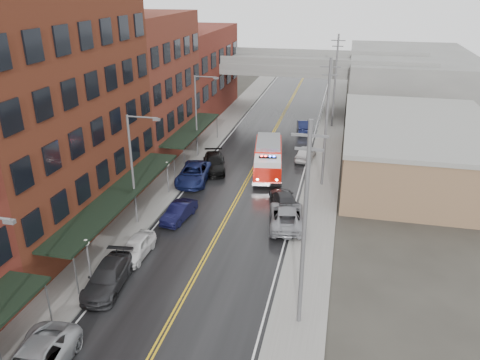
# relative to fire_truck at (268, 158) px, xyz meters

# --- Properties ---
(road) EXTENTS (11.00, 160.00, 0.02)m
(road) POSITION_rel_fire_truck_xyz_m (-1.62, -7.04, -1.65)
(road) COLOR black
(road) RESTS_ON ground
(sidewalk_left) EXTENTS (3.00, 160.00, 0.15)m
(sidewalk_left) POSITION_rel_fire_truck_xyz_m (-8.92, -7.04, -1.58)
(sidewalk_left) COLOR slate
(sidewalk_left) RESTS_ON ground
(sidewalk_right) EXTENTS (3.00, 160.00, 0.15)m
(sidewalk_right) POSITION_rel_fire_truck_xyz_m (5.68, -7.04, -1.58)
(sidewalk_right) COLOR slate
(sidewalk_right) RESTS_ON ground
(curb_left) EXTENTS (0.30, 160.00, 0.15)m
(curb_left) POSITION_rel_fire_truck_xyz_m (-7.27, -7.04, -1.58)
(curb_left) COLOR gray
(curb_left) RESTS_ON ground
(curb_right) EXTENTS (0.30, 160.00, 0.15)m
(curb_right) POSITION_rel_fire_truck_xyz_m (4.03, -7.04, -1.58)
(curb_right) COLOR gray
(curb_right) RESTS_ON ground
(brick_building_b) EXTENTS (9.00, 20.00, 18.00)m
(brick_building_b) POSITION_rel_fire_truck_xyz_m (-14.92, -14.04, 7.34)
(brick_building_b) COLOR #592517
(brick_building_b) RESTS_ON ground
(brick_building_c) EXTENTS (9.00, 15.00, 15.00)m
(brick_building_c) POSITION_rel_fire_truck_xyz_m (-14.92, 3.46, 5.84)
(brick_building_c) COLOR maroon
(brick_building_c) RESTS_ON ground
(brick_building_far) EXTENTS (9.00, 20.00, 12.00)m
(brick_building_far) POSITION_rel_fire_truck_xyz_m (-14.92, 20.96, 4.34)
(brick_building_far) COLOR maroon
(brick_building_far) RESTS_ON ground
(tan_building) EXTENTS (14.00, 22.00, 5.00)m
(tan_building) POSITION_rel_fire_truck_xyz_m (14.38, 2.96, 0.84)
(tan_building) COLOR #896249
(tan_building) RESTS_ON ground
(right_far_block) EXTENTS (18.00, 30.00, 8.00)m
(right_far_block) POSITION_rel_fire_truck_xyz_m (16.38, 32.96, 2.34)
(right_far_block) COLOR slate
(right_far_block) RESTS_ON ground
(awning_1) EXTENTS (2.60, 18.00, 3.09)m
(awning_1) POSITION_rel_fire_truck_xyz_m (-9.11, -14.04, 1.33)
(awning_1) COLOR black
(awning_1) RESTS_ON ground
(awning_2) EXTENTS (2.60, 13.00, 3.09)m
(awning_2) POSITION_rel_fire_truck_xyz_m (-9.11, 3.46, 1.33)
(awning_2) COLOR black
(awning_2) RESTS_ON ground
(globe_lamp_1) EXTENTS (0.44, 0.44, 3.12)m
(globe_lamp_1) POSITION_rel_fire_truck_xyz_m (-8.02, -21.04, 0.65)
(globe_lamp_1) COLOR #59595B
(globe_lamp_1) RESTS_ON ground
(globe_lamp_2) EXTENTS (0.44, 0.44, 3.12)m
(globe_lamp_2) POSITION_rel_fire_truck_xyz_m (-8.02, -7.04, 0.65)
(globe_lamp_2) COLOR #59595B
(globe_lamp_2) RESTS_ON ground
(street_lamp_1) EXTENTS (2.64, 0.22, 9.00)m
(street_lamp_1) POSITION_rel_fire_truck_xyz_m (-8.17, -13.04, 3.53)
(street_lamp_1) COLOR #59595B
(street_lamp_1) RESTS_ON ground
(street_lamp_2) EXTENTS (2.64, 0.22, 9.00)m
(street_lamp_2) POSITION_rel_fire_truck_xyz_m (-8.17, 2.96, 3.53)
(street_lamp_2) COLOR #59595B
(street_lamp_2) RESTS_ON ground
(utility_pole_0) EXTENTS (1.80, 0.24, 12.00)m
(utility_pole_0) POSITION_rel_fire_truck_xyz_m (5.58, -22.04, 4.65)
(utility_pole_0) COLOR #59595B
(utility_pole_0) RESTS_ON ground
(utility_pole_1) EXTENTS (1.80, 0.24, 12.00)m
(utility_pole_1) POSITION_rel_fire_truck_xyz_m (5.58, -2.04, 4.65)
(utility_pole_1) COLOR #59595B
(utility_pole_1) RESTS_ON ground
(utility_pole_2) EXTENTS (1.80, 0.24, 12.00)m
(utility_pole_2) POSITION_rel_fire_truck_xyz_m (5.58, 17.96, 4.65)
(utility_pole_2) COLOR #59595B
(utility_pole_2) RESTS_ON ground
(overpass) EXTENTS (40.00, 10.00, 7.50)m
(overpass) POSITION_rel_fire_truck_xyz_m (-1.62, 24.96, 4.33)
(overpass) COLOR slate
(overpass) RESTS_ON ground
(fire_truck) EXTENTS (4.34, 8.69, 3.06)m
(fire_truck) POSITION_rel_fire_truck_xyz_m (0.00, 0.00, 0.00)
(fire_truck) COLOR #BB1308
(fire_truck) RESTS_ON ground
(parked_car_left_3) EXTENTS (2.70, 5.42, 1.51)m
(parked_car_left_3) POSITION_rel_fire_truck_xyz_m (-6.62, -21.34, -0.90)
(parked_car_left_3) COLOR #252527
(parked_car_left_3) RESTS_ON ground
(parked_car_left_4) EXTENTS (1.68, 4.16, 1.42)m
(parked_car_left_4) POSITION_rel_fire_truck_xyz_m (-6.42, -17.54, -0.95)
(parked_car_left_4) COLOR white
(parked_car_left_4) RESTS_ON ground
(parked_car_left_5) EXTENTS (2.03, 4.32, 1.37)m
(parked_car_left_5) POSITION_rel_fire_truck_xyz_m (-5.35, -11.63, -0.97)
(parked_car_left_5) COLOR black
(parked_car_left_5) RESTS_ON ground
(parked_car_left_6) EXTENTS (3.33, 6.27, 1.68)m
(parked_car_left_6) POSITION_rel_fire_truck_xyz_m (-6.62, -3.84, -0.82)
(parked_car_left_6) COLOR #141C4B
(parked_car_left_6) RESTS_ON ground
(parked_car_left_7) EXTENTS (3.71, 5.88, 1.59)m
(parked_car_left_7) POSITION_rel_fire_truck_xyz_m (-5.52, -0.58, -0.86)
(parked_car_left_7) COLOR black
(parked_car_left_7) RESTS_ON ground
(parked_car_right_0) EXTENTS (3.57, 6.19, 1.62)m
(parked_car_right_0) POSITION_rel_fire_truck_xyz_m (3.33, -10.64, -0.85)
(parked_car_right_0) COLOR gray
(parked_car_right_0) RESTS_ON ground
(parked_car_right_1) EXTENTS (3.41, 5.14, 1.38)m
(parked_car_right_1) POSITION_rel_fire_truck_xyz_m (2.63, -7.24, -0.97)
(parked_car_right_1) COLOR #262629
(parked_car_right_1) RESTS_ON ground
(parked_car_right_2) EXTENTS (2.25, 4.66, 1.54)m
(parked_car_right_2) POSITION_rel_fire_truck_xyz_m (3.38, 4.76, -0.89)
(parked_car_right_2) COLOR silver
(parked_car_right_2) RESTS_ON ground
(parked_car_right_3) EXTENTS (2.36, 4.85, 1.53)m
(parked_car_right_3) POSITION_rel_fire_truck_xyz_m (2.13, 15.16, -0.89)
(parked_car_right_3) COLOR black
(parked_car_right_3) RESTS_ON ground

